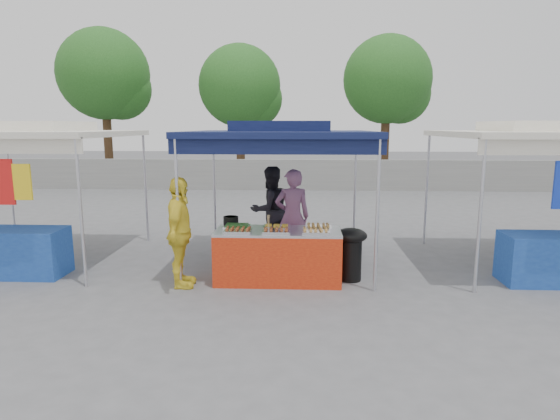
{
  "coord_description": "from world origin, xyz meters",
  "views": [
    {
      "loc": [
        0.37,
        -7.38,
        2.48
      ],
      "look_at": [
        0.0,
        0.6,
        1.05
      ],
      "focal_mm": 30.0,
      "sensor_mm": 36.0,
      "label": 1
    }
  ],
  "objects_px": {
    "vendor_table": "(278,256)",
    "helper_man": "(270,210)",
    "customer_person": "(180,233)",
    "cooking_pot": "(231,221)",
    "wok_burner": "(351,249)",
    "vendor_woman": "(292,217)"
  },
  "relations": [
    {
      "from": "vendor_table",
      "to": "vendor_woman",
      "type": "distance_m",
      "value": 1.12
    },
    {
      "from": "wok_burner",
      "to": "vendor_woman",
      "type": "height_order",
      "value": "vendor_woman"
    },
    {
      "from": "cooking_pot",
      "to": "wok_burner",
      "type": "height_order",
      "value": "cooking_pot"
    },
    {
      "from": "helper_man",
      "to": "wok_burner",
      "type": "bearing_deg",
      "value": 97.22
    },
    {
      "from": "cooking_pot",
      "to": "wok_burner",
      "type": "bearing_deg",
      "value": -6.55
    },
    {
      "from": "vendor_table",
      "to": "helper_man",
      "type": "relative_size",
      "value": 1.16
    },
    {
      "from": "cooking_pot",
      "to": "customer_person",
      "type": "xyz_separation_m",
      "value": [
        -0.69,
        -0.67,
        -0.06
      ]
    },
    {
      "from": "cooking_pot",
      "to": "vendor_woman",
      "type": "relative_size",
      "value": 0.14
    },
    {
      "from": "helper_man",
      "to": "vendor_woman",
      "type": "bearing_deg",
      "value": 87.59
    },
    {
      "from": "wok_burner",
      "to": "vendor_woman",
      "type": "distance_m",
      "value": 1.37
    },
    {
      "from": "vendor_table",
      "to": "cooking_pot",
      "type": "bearing_deg",
      "value": 157.11
    },
    {
      "from": "vendor_woman",
      "to": "helper_man",
      "type": "distance_m",
      "value": 0.87
    },
    {
      "from": "helper_man",
      "to": "customer_person",
      "type": "height_order",
      "value": "customer_person"
    },
    {
      "from": "vendor_table",
      "to": "helper_man",
      "type": "bearing_deg",
      "value": 97.87
    },
    {
      "from": "cooking_pot",
      "to": "helper_man",
      "type": "relative_size",
      "value": 0.15
    },
    {
      "from": "customer_person",
      "to": "wok_burner",
      "type": "bearing_deg",
      "value": -84.77
    },
    {
      "from": "vendor_table",
      "to": "vendor_woman",
      "type": "bearing_deg",
      "value": 78.29
    },
    {
      "from": "vendor_table",
      "to": "vendor_woman",
      "type": "height_order",
      "value": "vendor_woman"
    },
    {
      "from": "cooking_pot",
      "to": "vendor_woman",
      "type": "bearing_deg",
      "value": 33.3
    },
    {
      "from": "customer_person",
      "to": "helper_man",
      "type": "bearing_deg",
      "value": -35.35
    },
    {
      "from": "cooking_pot",
      "to": "vendor_woman",
      "type": "xyz_separation_m",
      "value": [
        1.02,
        0.67,
        -0.05
      ]
    },
    {
      "from": "cooking_pot",
      "to": "helper_man",
      "type": "bearing_deg",
      "value": 68.14
    }
  ]
}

